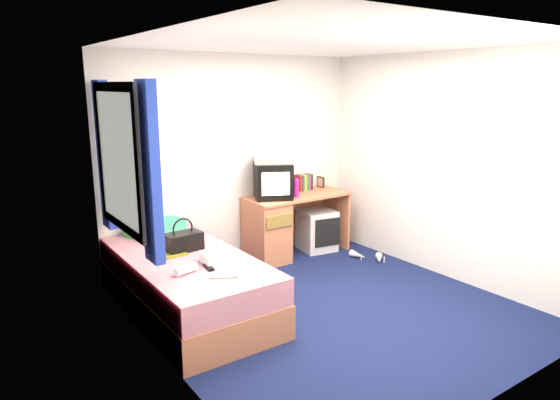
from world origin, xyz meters
TOP-DOWN VIEW (x-y plane):
  - ground at (0.00, 0.00)m, footprint 3.40×3.40m
  - room_shell at (0.00, 0.00)m, footprint 3.40×3.40m
  - bed at (-1.10, 0.70)m, footprint 1.01×2.00m
  - pillow at (-1.05, 1.55)m, footprint 0.65×0.54m
  - desk at (0.43, 1.44)m, footprint 1.30×0.55m
  - storage_cube at (1.00, 1.40)m, footprint 0.47×0.47m
  - crt_tv at (0.36, 1.44)m, footprint 0.55×0.53m
  - vcr at (0.36, 1.44)m, footprint 0.53×0.48m
  - book_row at (0.94, 1.60)m, footprint 0.20×0.13m
  - picture_frame at (1.23, 1.61)m, footprint 0.03×0.12m
  - pink_water_bottle at (0.62, 1.33)m, footprint 0.07×0.07m
  - aerosol_can at (0.55, 1.44)m, footprint 0.05×0.05m
  - handbag at (-1.05, 0.86)m, footprint 0.35×0.21m
  - towel at (-0.93, 0.39)m, footprint 0.30×0.26m
  - magazine at (-1.18, 0.85)m, footprint 0.23×0.29m
  - water_bottle at (-1.28, 0.30)m, footprint 0.21×0.11m
  - colour_swatch_fan at (-1.06, 0.05)m, footprint 0.22×0.16m
  - remote_control at (-1.07, 0.30)m, footprint 0.07×0.17m
  - window_assembly at (-1.55, 0.90)m, footprint 0.11×1.42m
  - white_heels at (1.26, 0.73)m, footprint 0.28×0.46m

SIDE VIEW (x-z plane):
  - ground at x=0.00m, z-range 0.00..0.00m
  - white_heels at x=1.26m, z-range -0.01..0.09m
  - storage_cube at x=1.00m, z-range 0.00..0.51m
  - bed at x=-1.10m, z-range 0.00..0.54m
  - desk at x=0.43m, z-range 0.03..0.78m
  - colour_swatch_fan at x=-1.06m, z-range 0.54..0.55m
  - magazine at x=-1.18m, z-range 0.54..0.55m
  - remote_control at x=-1.07m, z-range 0.54..0.56m
  - water_bottle at x=-1.28m, z-range 0.54..0.61m
  - towel at x=-0.93m, z-range 0.54..0.63m
  - pillow at x=-1.05m, z-range 0.54..0.66m
  - handbag at x=-1.05m, z-range 0.48..0.79m
  - picture_frame at x=1.23m, z-range 0.75..0.89m
  - aerosol_can at x=0.55m, z-range 0.75..0.92m
  - book_row at x=0.94m, z-range 0.75..0.95m
  - pink_water_bottle at x=0.62m, z-range 0.75..0.95m
  - crt_tv at x=0.36m, z-range 0.75..1.17m
  - vcr at x=0.36m, z-range 1.17..1.25m
  - window_assembly at x=-1.55m, z-range 0.72..2.12m
  - room_shell at x=0.00m, z-range -0.25..3.15m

